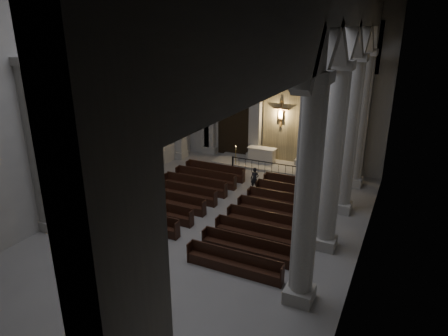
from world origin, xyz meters
name	(u,v)px	position (x,y,z in m)	size (l,w,h in m)	color
room	(195,69)	(0.00, 0.00, 7.60)	(24.00, 24.10, 12.00)	gray
sanctuary_wall	(282,67)	(0.00, 11.54, 6.62)	(14.00, 0.77, 12.00)	#A9A79E
right_arcade	(341,66)	(5.50, 1.33, 7.83)	(1.00, 24.00, 12.00)	#A9A79E
left_pilasters	(125,123)	(-6.75, 3.50, 3.91)	(0.60, 13.00, 8.03)	#A9A79E
sanctuary_step	(274,165)	(0.00, 10.60, 0.07)	(8.50, 2.60, 0.15)	#A9A79E
altar	(262,154)	(-0.99, 10.88, 0.65)	(1.97, 0.79, 1.00)	beige
altar_rail	(265,166)	(0.00, 8.84, 0.61)	(4.71, 0.09, 0.92)	black
candle_stand_left	(236,161)	(-2.42, 9.56, 0.40)	(0.25, 0.25, 1.45)	#B19736
candle_stand_right	(314,176)	(3.21, 9.05, 0.34)	(0.21, 0.21, 1.26)	#B19736
pews	(222,208)	(0.00, 2.49, 0.29)	(9.44, 9.36, 0.90)	black
worshipper	(255,179)	(0.31, 6.25, 0.67)	(0.49, 0.32, 1.35)	black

